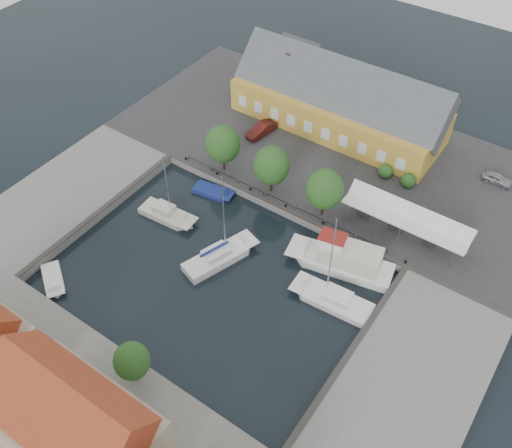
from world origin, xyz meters
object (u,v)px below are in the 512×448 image
Objects in this scene: warehouse at (336,101)px; car_red at (261,130)px; tent_canopy at (408,216)px; west_boat_b at (167,215)px; center_sailboat at (219,258)px; launch_sw at (54,280)px; car_silver at (497,179)px; east_boat_a at (333,301)px; launch_nw at (213,192)px; trawler at (344,261)px.

car_red is (-6.60, -7.84, -2.67)m from warehouse.
tent_canopy is 27.18m from west_boat_b.
center_sailboat is (8.21, -20.07, -1.39)m from car_red.
launch_sw is at bearing -105.26° from warehouse.
car_red is (-23.20, 6.02, -1.93)m from tent_canopy.
launch_sw is (-27.54, -26.28, -3.59)m from tent_canopy.
warehouse is 5.61× the size of launch_sw.
car_silver is at bearing 53.90° from center_sailboat.
east_boat_a reaches higher than center_sailboat.
launch_nw is (-27.82, -20.24, -1.53)m from car_silver.
tent_canopy reaches higher than car_red.
car_red is 0.38× the size of east_boat_a.
launch_sw is at bearing -141.70° from trawler.
trawler is at bearing -58.16° from warehouse.
launch_nw is (-18.68, 1.31, -0.93)m from trawler.
trawler is 18.75m from launch_nw.
launch_sw is (-12.55, -12.23, -0.27)m from center_sailboat.
west_boat_b reaches higher than car_red.
launch_nw is at bearing 163.42° from east_boat_a.
launch_nw is at bearing -105.66° from warehouse.
east_boat_a is 29.23m from launch_sw.
car_silver is 52.45m from launch_sw.
trawler is at bearing 157.93° from car_silver.
car_red is at bearing 146.03° from trawler.
west_boat_b is at bearing 168.77° from center_sailboat.
center_sailboat is 17.52m from launch_sw.
center_sailboat reaches higher than trawler.
launch_nw is (1.05, -11.98, -1.66)m from car_red.
tent_canopy reaches higher than launch_sw.
trawler is 0.98× the size of east_boat_a.
center_sailboat is at bearing -48.50° from launch_nw.
warehouse is 41.83m from launch_sw.
car_red is 0.90× the size of launch_sw.
car_silver is (5.67, 14.28, -2.07)m from tent_canopy.
car_red is 12.14m from launch_nw.
warehouse is 2.39× the size of trawler.
tent_canopy is 24.05m from car_red.
warehouse is at bearing 74.34° from launch_nw.
trawler is 21.15m from west_boat_b.
warehouse is at bearing 93.29° from center_sailboat.
warehouse is 7.89× the size of car_silver.
launch_nw is (5.39, 20.32, -0.00)m from launch_sw.
tent_canopy reaches higher than car_silver.
launch_sw is at bearing -87.49° from car_red.
tent_canopy is at bearing -39.86° from warehouse.
center_sailboat is at bearing 44.25° from launch_sw.
center_sailboat is 2.26× the size of launch_nw.
car_red is at bearing 95.00° from launch_nw.
tent_canopy is 1.17× the size of trawler.
west_boat_b is at bearing -105.84° from warehouse.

